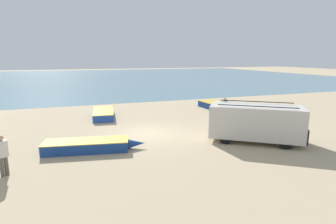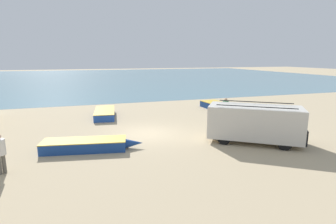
{
  "view_description": "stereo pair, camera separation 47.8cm",
  "coord_description": "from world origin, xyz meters",
  "px_view_note": "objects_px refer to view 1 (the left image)",
  "views": [
    {
      "loc": [
        -4.09,
        -15.86,
        4.87
      ],
      "look_at": [
        1.97,
        1.61,
        1.0
      ],
      "focal_mm": 28.0,
      "sensor_mm": 36.0,
      "label": 1
    },
    {
      "loc": [
        -3.63,
        -16.01,
        4.87
      ],
      "look_at": [
        1.97,
        1.61,
        1.0
      ],
      "focal_mm": 28.0,
      "sensor_mm": 36.0,
      "label": 2
    }
  ],
  "objects_px": {
    "parked_van": "(256,122)",
    "fisherman_0": "(225,107)",
    "fishing_rowboat_0": "(215,106)",
    "fishing_rowboat_1": "(90,146)",
    "fisherman_1": "(2,152)",
    "fishing_rowboat_2": "(103,113)"
  },
  "relations": [
    {
      "from": "parked_van",
      "to": "fisherman_0",
      "type": "distance_m",
      "value": 5.43
    },
    {
      "from": "parked_van",
      "to": "fisherman_0",
      "type": "relative_size",
      "value": 3.06
    },
    {
      "from": "parked_van",
      "to": "fisherman_1",
      "type": "height_order",
      "value": "parked_van"
    },
    {
      "from": "fishing_rowboat_2",
      "to": "fisherman_0",
      "type": "distance_m",
      "value": 9.95
    },
    {
      "from": "fisherman_1",
      "to": "fisherman_0",
      "type": "bearing_deg",
      "value": 76.84
    },
    {
      "from": "parked_van",
      "to": "fishing_rowboat_1",
      "type": "xyz_separation_m",
      "value": [
        -9.26,
        1.54,
        -0.9
      ]
    },
    {
      "from": "fishing_rowboat_1",
      "to": "fisherman_1",
      "type": "relative_size",
      "value": 3.05
    },
    {
      "from": "parked_van",
      "to": "fisherman_0",
      "type": "xyz_separation_m",
      "value": [
        1.14,
        5.31,
        -0.12
      ]
    },
    {
      "from": "fishing_rowboat_1",
      "to": "fishing_rowboat_2",
      "type": "distance_m",
      "value": 8.25
    },
    {
      "from": "fishing_rowboat_1",
      "to": "fishing_rowboat_2",
      "type": "relative_size",
      "value": 1.05
    },
    {
      "from": "parked_van",
      "to": "fisherman_1",
      "type": "bearing_deg",
      "value": -143.25
    },
    {
      "from": "fishing_rowboat_0",
      "to": "fisherman_0",
      "type": "relative_size",
      "value": 2.66
    },
    {
      "from": "fishing_rowboat_0",
      "to": "fishing_rowboat_1",
      "type": "relative_size",
      "value": 0.88
    },
    {
      "from": "fishing_rowboat_1",
      "to": "fisherman_0",
      "type": "bearing_deg",
      "value": 29.61
    },
    {
      "from": "parked_van",
      "to": "fishing_rowboat_2",
      "type": "distance_m",
      "value": 12.43
    },
    {
      "from": "fishing_rowboat_2",
      "to": "parked_van",
      "type": "bearing_deg",
      "value": -135.16
    },
    {
      "from": "fishing_rowboat_0",
      "to": "fishing_rowboat_2",
      "type": "xyz_separation_m",
      "value": [
        -10.53,
        -0.06,
        -0.01
      ]
    },
    {
      "from": "fishing_rowboat_1",
      "to": "fishing_rowboat_2",
      "type": "bearing_deg",
      "value": 89.31
    },
    {
      "from": "parked_van",
      "to": "fishing_rowboat_0",
      "type": "relative_size",
      "value": 1.15
    },
    {
      "from": "fishing_rowboat_0",
      "to": "fisherman_1",
      "type": "relative_size",
      "value": 2.7
    },
    {
      "from": "fishing_rowboat_1",
      "to": "fisherman_1",
      "type": "bearing_deg",
      "value": -141.74
    },
    {
      "from": "fishing_rowboat_2",
      "to": "fisherman_0",
      "type": "relative_size",
      "value": 2.86
    }
  ]
}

